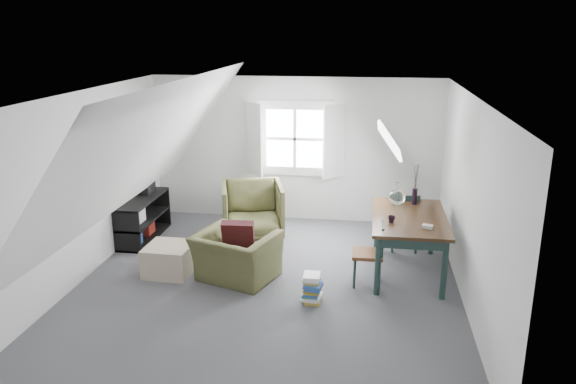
% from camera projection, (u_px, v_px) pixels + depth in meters
% --- Properties ---
extents(floor, '(5.50, 5.50, 0.00)m').
position_uv_depth(floor, '(267.00, 285.00, 7.46)').
color(floor, '#47484C').
rests_on(floor, ground).
extents(ceiling, '(5.50, 5.50, 0.00)m').
position_uv_depth(ceiling, '(265.00, 96.00, 6.75)').
color(ceiling, white).
rests_on(ceiling, wall_back).
extents(wall_back, '(5.00, 0.00, 5.00)m').
position_uv_depth(wall_back, '(295.00, 150.00, 9.72)').
color(wall_back, silver).
rests_on(wall_back, ground).
extents(wall_front, '(5.00, 0.00, 5.00)m').
position_uv_depth(wall_front, '(204.00, 292.00, 4.50)').
color(wall_front, silver).
rests_on(wall_front, ground).
extents(wall_left, '(0.00, 5.50, 5.50)m').
position_uv_depth(wall_left, '(82.00, 187.00, 7.46)').
color(wall_left, silver).
rests_on(wall_left, ground).
extents(wall_right, '(0.00, 5.50, 5.50)m').
position_uv_depth(wall_right, '(470.00, 203.00, 6.76)').
color(wall_right, silver).
rests_on(wall_right, ground).
extents(slope_left, '(3.19, 5.50, 4.48)m').
position_uv_depth(slope_left, '(147.00, 150.00, 7.18)').
color(slope_left, white).
rests_on(slope_left, wall_left).
extents(slope_right, '(3.19, 5.50, 4.48)m').
position_uv_depth(slope_right, '(393.00, 158.00, 6.74)').
color(slope_right, white).
rests_on(slope_right, wall_right).
extents(dormer_window, '(1.71, 0.35, 1.30)m').
position_uv_depth(dormer_window, '(295.00, 139.00, 9.59)').
color(dormer_window, white).
rests_on(dormer_window, wall_back).
extents(skylight, '(0.35, 0.75, 0.47)m').
position_uv_depth(skylight, '(389.00, 140.00, 7.99)').
color(skylight, white).
rests_on(skylight, slope_right).
extents(armchair_near, '(1.24, 1.16, 0.66)m').
position_uv_depth(armchair_near, '(237.00, 279.00, 7.64)').
color(armchair_near, '#444624').
rests_on(armchair_near, floor).
extents(armchair_far, '(1.18, 1.20, 0.90)m').
position_uv_depth(armchair_far, '(253.00, 236.00, 9.20)').
color(armchair_far, '#444624').
rests_on(armchair_far, floor).
extents(throw_pillow, '(0.45, 0.28, 0.45)m').
position_uv_depth(throw_pillow, '(238.00, 235.00, 7.62)').
color(throw_pillow, '#3A0F15').
rests_on(throw_pillow, armchair_near).
extents(ottoman, '(0.63, 0.63, 0.41)m').
position_uv_depth(ottoman, '(170.00, 259.00, 7.76)').
color(ottoman, tan).
rests_on(ottoman, floor).
extents(dining_table, '(1.00, 1.66, 0.83)m').
position_uv_depth(dining_table, '(409.00, 224.00, 7.64)').
color(dining_table, '#321F10').
rests_on(dining_table, floor).
extents(demijohn, '(0.23, 0.23, 0.33)m').
position_uv_depth(demijohn, '(397.00, 197.00, 8.02)').
color(demijohn, silver).
rests_on(demijohn, dining_table).
extents(vase_twigs, '(0.08, 0.08, 0.59)m').
position_uv_depth(vase_twigs, '(415.00, 196.00, 8.08)').
color(vase_twigs, black).
rests_on(vase_twigs, dining_table).
extents(cup, '(0.10, 0.10, 0.09)m').
position_uv_depth(cup, '(391.00, 222.00, 7.36)').
color(cup, black).
rests_on(cup, dining_table).
extents(paper_box, '(0.15, 0.12, 0.04)m').
position_uv_depth(paper_box, '(428.00, 226.00, 7.15)').
color(paper_box, white).
rests_on(paper_box, dining_table).
extents(dining_chair_far, '(0.43, 0.43, 0.92)m').
position_uv_depth(dining_chair_far, '(405.00, 220.00, 8.51)').
color(dining_chair_far, '#5C3217').
rests_on(dining_chair_far, floor).
extents(dining_chair_near, '(0.40, 0.40, 0.85)m').
position_uv_depth(dining_chair_near, '(370.00, 253.00, 7.36)').
color(dining_chair_near, '#5C3217').
rests_on(dining_chair_near, floor).
extents(media_shelf, '(0.44, 1.32, 0.68)m').
position_uv_depth(media_shelf, '(142.00, 221.00, 9.00)').
color(media_shelf, black).
rests_on(media_shelf, floor).
extents(electronics_box, '(0.22, 0.28, 0.20)m').
position_uv_depth(electronics_box, '(147.00, 188.00, 9.15)').
color(electronics_box, black).
rests_on(electronics_box, media_shelf).
extents(magazine_stack, '(0.27, 0.32, 0.36)m').
position_uv_depth(magazine_stack, '(312.00, 288.00, 6.96)').
color(magazine_stack, '#B29933').
rests_on(magazine_stack, floor).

